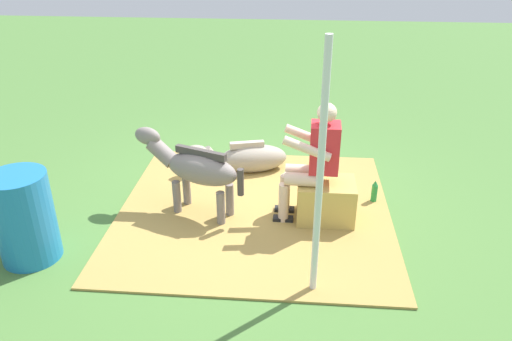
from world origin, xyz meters
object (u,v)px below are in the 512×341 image
at_px(pony_standing, 195,168).
at_px(water_barrel, 24,218).
at_px(hay_bale, 326,201).
at_px(pony_lying, 246,158).
at_px(tent_pole_left, 320,178).
at_px(person_seated, 313,158).
at_px(soda_bottle, 374,192).

bearing_deg(pony_standing, water_barrel, 33.10).
relative_size(hay_bale, pony_lying, 0.45).
height_order(hay_bale, tent_pole_left, tent_pole_left).
bearing_deg(tent_pole_left, pony_lying, -69.88).
distance_m(person_seated, soda_bottle, 1.05).
relative_size(hay_bale, person_seated, 0.46).
bearing_deg(soda_bottle, tent_pole_left, 65.43).
height_order(hay_bale, person_seated, person_seated).
height_order(person_seated, pony_standing, person_seated).
height_order(pony_standing, tent_pole_left, tent_pole_left).
bearing_deg(water_barrel, pony_standing, -146.90).
height_order(person_seated, pony_lying, person_seated).
distance_m(person_seated, pony_lying, 1.48).
xyz_separation_m(pony_lying, water_barrel, (1.89, 2.02, 0.26)).
height_order(person_seated, water_barrel, person_seated).
bearing_deg(tent_pole_left, person_seated, -89.31).
relative_size(hay_bale, pony_standing, 0.48).
bearing_deg(person_seated, soda_bottle, -150.79).
distance_m(hay_bale, soda_bottle, 0.73).
bearing_deg(person_seated, tent_pole_left, 90.69).
bearing_deg(hay_bale, soda_bottle, -144.16).
bearing_deg(tent_pole_left, pony_standing, -43.43).
height_order(pony_standing, pony_lying, pony_standing).
distance_m(soda_bottle, tent_pole_left, 2.02).
bearing_deg(person_seated, pony_standing, -1.07).
xyz_separation_m(person_seated, pony_standing, (1.26, -0.02, -0.18)).
bearing_deg(tent_pole_left, water_barrel, -5.53).
xyz_separation_m(soda_bottle, water_barrel, (3.46, 1.34, 0.31)).
distance_m(person_seated, pony_standing, 1.28).
height_order(pony_lying, tent_pole_left, tent_pole_left).
bearing_deg(pony_standing, pony_lying, -112.35).
xyz_separation_m(person_seated, pony_lying, (0.82, -1.10, -0.55)).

